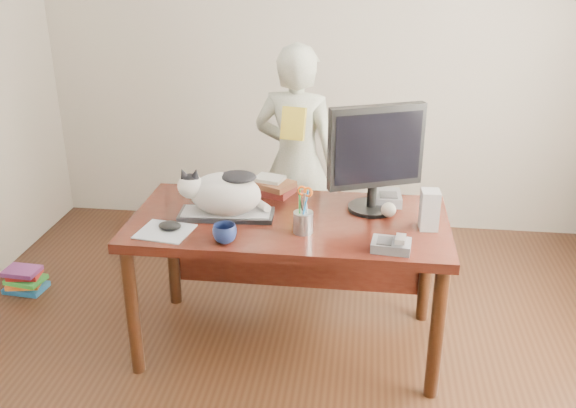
# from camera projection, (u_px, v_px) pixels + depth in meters

# --- Properties ---
(room) EXTENTS (4.50, 4.50, 4.50)m
(room) POSITION_uv_depth(u_px,v_px,m) (270.00, 140.00, 2.46)
(room) COLOR black
(room) RESTS_ON ground
(desk) EXTENTS (1.60, 0.80, 0.75)m
(desk) POSITION_uv_depth(u_px,v_px,m) (291.00, 238.00, 3.37)
(desk) COLOR black
(desk) RESTS_ON ground
(keyboard) EXTENTS (0.49, 0.21, 0.03)m
(keyboard) POSITION_uv_depth(u_px,v_px,m) (226.00, 214.00, 3.26)
(keyboard) COLOR black
(keyboard) RESTS_ON desk
(cat) EXTENTS (0.47, 0.26, 0.27)m
(cat) POSITION_uv_depth(u_px,v_px,m) (222.00, 192.00, 3.21)
(cat) COLOR silver
(cat) RESTS_ON keyboard
(monitor) EXTENTS (0.48, 0.32, 0.56)m
(monitor) POSITION_uv_depth(u_px,v_px,m) (376.00, 153.00, 3.21)
(monitor) COLOR black
(monitor) RESTS_ON desk
(pen_cup) EXTENTS (0.13, 0.13, 0.24)m
(pen_cup) POSITION_uv_depth(u_px,v_px,m) (303.00, 220.00, 3.07)
(pen_cup) COLOR #9A9AA0
(pen_cup) RESTS_ON desk
(mousepad) EXTENTS (0.28, 0.26, 0.01)m
(mousepad) POSITION_uv_depth(u_px,v_px,m) (165.00, 231.00, 3.09)
(mousepad) COLOR silver
(mousepad) RESTS_ON desk
(mouse) EXTENTS (0.12, 0.09, 0.04)m
(mouse) POSITION_uv_depth(u_px,v_px,m) (170.00, 226.00, 3.10)
(mouse) COLOR black
(mouse) RESTS_ON mousepad
(coffee_mug) EXTENTS (0.15, 0.15, 0.09)m
(coffee_mug) POSITION_uv_depth(u_px,v_px,m) (225.00, 233.00, 2.98)
(coffee_mug) COLOR #0E1638
(coffee_mug) RESTS_ON desk
(phone) EXTENTS (0.19, 0.15, 0.08)m
(phone) POSITION_uv_depth(u_px,v_px,m) (392.00, 244.00, 2.91)
(phone) COLOR #5E5E63
(phone) RESTS_ON desk
(speaker) EXTENTS (0.09, 0.10, 0.20)m
(speaker) POSITION_uv_depth(u_px,v_px,m) (429.00, 210.00, 3.10)
(speaker) COLOR #A5A5A8
(speaker) RESTS_ON desk
(baseball) EXTENTS (0.08, 0.08, 0.08)m
(baseball) POSITION_uv_depth(u_px,v_px,m) (389.00, 210.00, 3.25)
(baseball) COLOR white
(baseball) RESTS_ON desk
(book_stack) EXTENTS (0.29, 0.26, 0.09)m
(book_stack) POSITION_uv_depth(u_px,v_px,m) (272.00, 186.00, 3.55)
(book_stack) COLOR #511815
(book_stack) RESTS_ON desk
(calculator) EXTENTS (0.15, 0.19, 0.06)m
(calculator) POSITION_uv_depth(u_px,v_px,m) (388.00, 198.00, 3.43)
(calculator) COLOR #5E5E63
(calculator) RESTS_ON desk
(person) EXTENTS (0.61, 0.46, 1.50)m
(person) POSITION_uv_depth(u_px,v_px,m) (296.00, 163.00, 4.04)
(person) COLOR white
(person) RESTS_ON ground
(held_book) EXTENTS (0.16, 0.11, 0.20)m
(held_book) POSITION_uv_depth(u_px,v_px,m) (293.00, 123.00, 3.77)
(held_book) COLOR yellow
(held_book) RESTS_ON person
(book_pile_b) EXTENTS (0.26, 0.20, 0.15)m
(book_pile_b) POSITION_uv_depth(u_px,v_px,m) (25.00, 280.00, 4.03)
(book_pile_b) COLOR #195998
(book_pile_b) RESTS_ON ground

